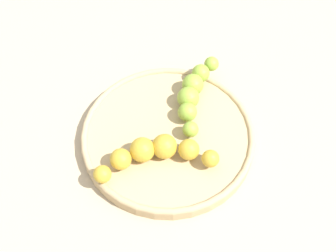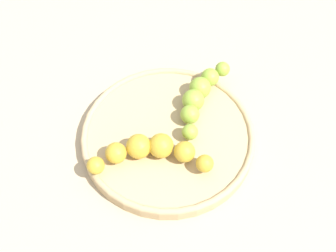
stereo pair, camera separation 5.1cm
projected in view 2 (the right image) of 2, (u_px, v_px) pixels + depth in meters
The scene contains 4 objects.
ground_plane at pixel (168, 140), 0.65m from camera, with size 2.40×2.40×0.00m, color tan.
fruit_bowl at pixel (168, 136), 0.64m from camera, with size 0.26×0.26×0.02m.
banana_spotted at pixel (150, 151), 0.60m from camera, with size 0.09×0.17×0.04m.
banana_green at pixel (200, 95), 0.66m from camera, with size 0.15×0.06×0.03m.
Camera 2 is at (-0.34, -0.10, 0.55)m, focal length 45.48 mm.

